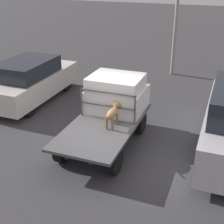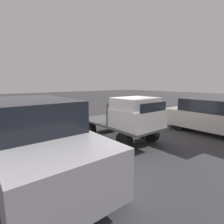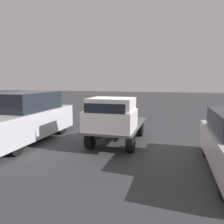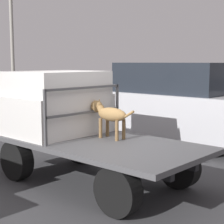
{
  "view_description": "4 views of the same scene",
  "coord_description": "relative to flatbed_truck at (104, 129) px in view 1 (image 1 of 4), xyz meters",
  "views": [
    {
      "loc": [
        -7.48,
        -3.11,
        4.88
      ],
      "look_at": [
        -0.13,
        -0.29,
        1.21
      ],
      "focal_mm": 50.0,
      "sensor_mm": 36.0,
      "label": 1
    },
    {
      "loc": [
        5.63,
        -4.93,
        2.45
      ],
      "look_at": [
        -0.13,
        -0.29,
        1.21
      ],
      "focal_mm": 28.0,
      "sensor_mm": 36.0,
      "label": 2
    },
    {
      "loc": [
        8.53,
        2.13,
        2.51
      ],
      "look_at": [
        -0.13,
        -0.29,
        1.21
      ],
      "focal_mm": 35.0,
      "sensor_mm": 36.0,
      "label": 3
    },
    {
      "loc": [
        -4.34,
        4.37,
        2.06
      ],
      "look_at": [
        -0.13,
        -0.29,
        1.21
      ],
      "focal_mm": 60.0,
      "sensor_mm": 36.0,
      "label": 4
    }
  ],
  "objects": [
    {
      "name": "truck_headboard",
      "position": [
        0.24,
        0.0,
        0.78
      ],
      "size": [
        0.04,
        1.72,
        0.89
      ],
      "color": "#4C4C4F",
      "rests_on": "flatbed_truck"
    },
    {
      "name": "parked_sedan",
      "position": [
        2.24,
        4.05,
        0.29
      ],
      "size": [
        4.44,
        1.8,
        1.67
      ],
      "rotation": [
        0.0,
        0.0,
        -0.03
      ],
      "color": "black",
      "rests_on": "ground"
    },
    {
      "name": "truck_cab",
      "position": [
        1.05,
        0.0,
        0.74
      ],
      "size": [
        1.54,
        1.72,
        1.13
      ],
      "color": "silver",
      "rests_on": "flatbed_truck"
    },
    {
      "name": "flatbed_truck",
      "position": [
        0.0,
        0.0,
        0.0
      ],
      "size": [
        3.8,
        1.84,
        0.75
      ],
      "color": "black",
      "rests_on": "ground"
    },
    {
      "name": "dog",
      "position": [
        -0.03,
        -0.29,
        0.62
      ],
      "size": [
        0.99,
        0.24,
        0.66
      ],
      "rotation": [
        0.0,
        0.0,
        -0.04
      ],
      "color": "brown",
      "rests_on": "flatbed_truck"
    },
    {
      "name": "ground_plane",
      "position": [
        0.0,
        0.0,
        -0.55
      ],
      "size": [
        80.0,
        80.0,
        0.0
      ],
      "primitive_type": "plane",
      "color": "#38383A"
    }
  ]
}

